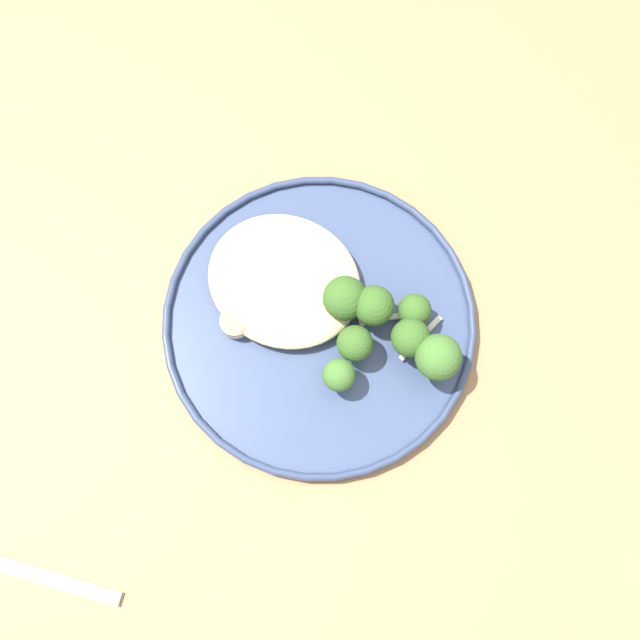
# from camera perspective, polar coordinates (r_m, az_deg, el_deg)

# --- Properties ---
(ground) EXTENTS (6.00, 6.00, 0.00)m
(ground) POSITION_cam_1_polar(r_m,az_deg,el_deg) (1.46, 0.28, -6.94)
(ground) COLOR #665B51
(wooden_dining_table) EXTENTS (1.40, 1.00, 0.74)m
(wooden_dining_table) POSITION_cam_1_polar(r_m,az_deg,el_deg) (0.81, 0.51, -0.71)
(wooden_dining_table) COLOR #9E754C
(wooden_dining_table) RESTS_ON ground
(dinner_plate) EXTENTS (0.29, 0.29, 0.02)m
(dinner_plate) POSITION_cam_1_polar(r_m,az_deg,el_deg) (0.72, -0.00, -0.23)
(dinner_plate) COLOR #38476B
(dinner_plate) RESTS_ON wooden_dining_table
(noodle_bed) EXTENTS (0.14, 0.13, 0.03)m
(noodle_bed) POSITION_cam_1_polar(r_m,az_deg,el_deg) (0.71, -2.74, 2.78)
(noodle_bed) COLOR beige
(noodle_bed) RESTS_ON dinner_plate
(seared_scallop_center_golden) EXTENTS (0.03, 0.03, 0.02)m
(seared_scallop_center_golden) POSITION_cam_1_polar(r_m,az_deg,el_deg) (0.73, -2.44, 6.35)
(seared_scallop_center_golden) COLOR #E5C689
(seared_scallop_center_golden) RESTS_ON dinner_plate
(seared_scallop_right_edge) EXTENTS (0.03, 0.03, 0.01)m
(seared_scallop_right_edge) POSITION_cam_1_polar(r_m,az_deg,el_deg) (0.72, -4.56, 3.43)
(seared_scallop_right_edge) COLOR #E5C689
(seared_scallop_right_edge) RESTS_ON dinner_plate
(seared_scallop_left_edge) EXTENTS (0.03, 0.03, 0.02)m
(seared_scallop_left_edge) POSITION_cam_1_polar(r_m,az_deg,el_deg) (0.71, -6.24, -0.19)
(seared_scallop_left_edge) COLOR beige
(seared_scallop_left_edge) RESTS_ON dinner_plate
(seared_scallop_rear_pale) EXTENTS (0.02, 0.02, 0.02)m
(seared_scallop_rear_pale) POSITION_cam_1_polar(r_m,az_deg,el_deg) (0.72, -2.82, 2.81)
(seared_scallop_rear_pale) COLOR #E5C689
(seared_scallop_rear_pale) RESTS_ON dinner_plate
(seared_scallop_tilted_round) EXTENTS (0.03, 0.03, 0.01)m
(seared_scallop_tilted_round) POSITION_cam_1_polar(r_m,az_deg,el_deg) (0.71, -3.47, -0.21)
(seared_scallop_tilted_round) COLOR #DBB77A
(seared_scallop_tilted_round) RESTS_ON dinner_plate
(seared_scallop_front_small) EXTENTS (0.02, 0.02, 0.02)m
(seared_scallop_front_small) POSITION_cam_1_polar(r_m,az_deg,el_deg) (0.71, -1.11, 2.56)
(seared_scallop_front_small) COLOR #E5C689
(seared_scallop_front_small) RESTS_ON dinner_plate
(seared_scallop_tiny_bay) EXTENTS (0.03, 0.03, 0.01)m
(seared_scallop_tiny_bay) POSITION_cam_1_polar(r_m,az_deg,el_deg) (0.72, -6.27, 2.35)
(seared_scallop_tiny_bay) COLOR #DBB77A
(seared_scallop_tiny_bay) RESTS_ON dinner_plate
(broccoli_floret_front_edge) EXTENTS (0.03, 0.03, 0.04)m
(broccoli_floret_front_edge) POSITION_cam_1_polar(r_m,az_deg,el_deg) (0.70, 6.94, 0.66)
(broccoli_floret_front_edge) COLOR #7A994C
(broccoli_floret_front_edge) RESTS_ON dinner_plate
(broccoli_floret_right_tilted) EXTENTS (0.03, 0.03, 0.05)m
(broccoli_floret_right_tilted) POSITION_cam_1_polar(r_m,az_deg,el_deg) (0.68, 6.62, -1.38)
(broccoli_floret_right_tilted) COLOR #89A356
(broccoli_floret_right_tilted) RESTS_ON dinner_plate
(broccoli_floret_rear_charred) EXTENTS (0.03, 0.03, 0.05)m
(broccoli_floret_rear_charred) POSITION_cam_1_polar(r_m,az_deg,el_deg) (0.68, 2.58, -1.76)
(broccoli_floret_rear_charred) COLOR #89A356
(broccoli_floret_rear_charred) RESTS_ON dinner_plate
(broccoli_floret_split_head) EXTENTS (0.04, 0.04, 0.05)m
(broccoli_floret_split_head) POSITION_cam_1_polar(r_m,az_deg,el_deg) (0.69, 3.98, 1.00)
(broccoli_floret_split_head) COLOR #7A994C
(broccoli_floret_split_head) RESTS_ON dinner_plate
(broccoli_floret_small_sprig) EXTENTS (0.04, 0.04, 0.05)m
(broccoli_floret_small_sprig) POSITION_cam_1_polar(r_m,az_deg,el_deg) (0.69, 1.85, 1.59)
(broccoli_floret_small_sprig) COLOR #89A356
(broccoli_floret_small_sprig) RESTS_ON dinner_plate
(broccoli_floret_left_leaning) EXTENTS (0.04, 0.04, 0.06)m
(broccoli_floret_left_leaning) POSITION_cam_1_polar(r_m,az_deg,el_deg) (0.68, 8.67, -2.74)
(broccoli_floret_left_leaning) COLOR #7A994C
(broccoli_floret_left_leaning) RESTS_ON dinner_plate
(broccoli_floret_tall_stalk) EXTENTS (0.03, 0.03, 0.04)m
(broccoli_floret_tall_stalk) POSITION_cam_1_polar(r_m,az_deg,el_deg) (0.68, 1.40, -4.11)
(broccoli_floret_tall_stalk) COLOR #7A994C
(broccoli_floret_tall_stalk) RESTS_ON dinner_plate
(onion_sliver_pale_crescent) EXTENTS (0.04, 0.03, 0.00)m
(onion_sliver_pale_crescent) POSITION_cam_1_polar(r_m,az_deg,el_deg) (0.72, 5.54, 0.25)
(onion_sliver_pale_crescent) COLOR silver
(onion_sliver_pale_crescent) RESTS_ON dinner_plate
(onion_sliver_curled_piece) EXTENTS (0.02, 0.05, 0.00)m
(onion_sliver_curled_piece) POSITION_cam_1_polar(r_m,az_deg,el_deg) (0.72, 7.39, -1.32)
(onion_sliver_curled_piece) COLOR silver
(onion_sliver_curled_piece) RESTS_ON dinner_plate
(onion_sliver_short_strip) EXTENTS (0.04, 0.04, 0.00)m
(onion_sliver_short_strip) POSITION_cam_1_polar(r_m,az_deg,el_deg) (0.72, 2.53, 1.62)
(onion_sliver_short_strip) COLOR silver
(onion_sliver_short_strip) RESTS_ON dinner_plate
(dinner_fork) EXTENTS (0.19, 0.06, 0.00)m
(dinner_fork) POSITION_cam_1_polar(r_m,az_deg,el_deg) (0.75, -21.81, -16.47)
(dinner_fork) COLOR silver
(dinner_fork) RESTS_ON wooden_dining_table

